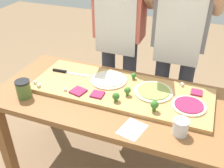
{
  "coord_description": "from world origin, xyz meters",
  "views": [
    {
      "loc": [
        0.53,
        -1.34,
        1.74
      ],
      "look_at": [
        -0.01,
        0.05,
        0.81
      ],
      "focal_mm": 42.13,
      "sensor_mm": 36.0,
      "label": 1
    }
  ],
  "objects": [
    {
      "name": "broccoli_floret_center_left",
      "position": [
        0.09,
        0.22,
        0.79
      ],
      "size": [
        0.04,
        0.04,
        0.05
      ],
      "color": "#3F7220",
      "rests_on": "cutting_board"
    },
    {
      "name": "cheese_crumble_a",
      "position": [
        -0.48,
        -0.11,
        0.78
      ],
      "size": [
        0.03,
        0.03,
        0.02
      ],
      "primitive_type": "cube",
      "rotation": [
        0.0,
        0.0,
        1.19
      ],
      "color": "silver",
      "rests_on": "cutting_board"
    },
    {
      "name": "broccoli_floret_back_mid",
      "position": [
        0.31,
        -0.09,
        0.81
      ],
      "size": [
        0.05,
        0.05,
        0.07
      ],
      "color": "#3F7220",
      "rests_on": "cutting_board"
    },
    {
      "name": "flour_cup",
      "position": [
        0.49,
        -0.2,
        0.78
      ],
      "size": [
        0.09,
        0.09,
        0.09
      ],
      "color": "white",
      "rests_on": "prep_table"
    },
    {
      "name": "recipe_note",
      "position": [
        0.23,
        -0.26,
        0.74
      ],
      "size": [
        0.16,
        0.18,
        0.0
      ],
      "primitive_type": "cube",
      "rotation": [
        0.0,
        0.0,
        -0.24
      ],
      "color": "white",
      "rests_on": "prep_table"
    },
    {
      "name": "broccoli_floret_front_mid",
      "position": [
        0.07,
        -0.08,
        0.8
      ],
      "size": [
        0.05,
        0.05,
        0.06
      ],
      "color": "#3F7220",
      "rests_on": "cutting_board"
    },
    {
      "name": "cheese_crumble_c",
      "position": [
        -0.53,
        -0.09,
        0.78
      ],
      "size": [
        0.02,
        0.02,
        0.02
      ],
      "primitive_type": "cube",
      "rotation": [
        0.0,
        0.0,
        1.43
      ],
      "color": "white",
      "rests_on": "cutting_board"
    },
    {
      "name": "cheese_crumble_d",
      "position": [
        0.43,
        0.25,
        0.78
      ],
      "size": [
        0.03,
        0.03,
        0.02
      ],
      "primitive_type": "cube",
      "rotation": [
        0.0,
        0.0,
        0.89
      ],
      "color": "silver",
      "rests_on": "cutting_board"
    },
    {
      "name": "cook_left",
      "position": [
        -0.16,
        0.61,
        1.0
      ],
      "size": [
        0.54,
        0.39,
        1.67
      ],
      "color": "#333847",
      "rests_on": "ground"
    },
    {
      "name": "pizza_whole_beet_magenta",
      "position": [
        0.5,
        0.03,
        0.77
      ],
      "size": [
        0.21,
        0.21,
        0.02
      ],
      "color": "beige",
      "rests_on": "cutting_board"
    },
    {
      "name": "pizza_whole_pesto_green",
      "position": [
        0.26,
        0.1,
        0.77
      ],
      "size": [
        0.26,
        0.26,
        0.02
      ],
      "color": "beige",
      "rests_on": "cutting_board"
    },
    {
      "name": "cheese_crumble_b",
      "position": [
        -0.29,
        -0.09,
        0.78
      ],
      "size": [
        0.02,
        0.02,
        0.02
      ],
      "primitive_type": "cube",
      "rotation": [
        0.0,
        0.0,
        0.27
      ],
      "color": "white",
      "rests_on": "cutting_board"
    },
    {
      "name": "pizza_slice_near_left",
      "position": [
        -0.07,
        -0.06,
        0.77
      ],
      "size": [
        0.08,
        0.08,
        0.01
      ],
      "primitive_type": "cube",
      "rotation": [
        0.0,
        0.0,
        0.02
      ],
      "color": "#9E234C",
      "rests_on": "cutting_board"
    },
    {
      "name": "prep_table",
      "position": [
        0.0,
        0.0,
        0.64
      ],
      "size": [
        1.55,
        0.74,
        0.74
      ],
      "color": "brown",
      "rests_on": "ground"
    },
    {
      "name": "broccoli_floret_back_right",
      "position": [
        0.11,
        0.01,
        0.8
      ],
      "size": [
        0.04,
        0.04,
        0.06
      ],
      "color": "#487A23",
      "rests_on": "cutting_board"
    },
    {
      "name": "pizza_slice_near_right",
      "position": [
        0.53,
        0.19,
        0.77
      ],
      "size": [
        0.07,
        0.07,
        0.01
      ],
      "primitive_type": "cube",
      "rotation": [
        0.0,
        0.0,
        0.01
      ],
      "color": "#9E234C",
      "rests_on": "cutting_board"
    },
    {
      "name": "pizza_whole_white_garlic",
      "position": [
        -0.07,
        0.14,
        0.77
      ],
      "size": [
        0.26,
        0.26,
        0.02
      ],
      "color": "beige",
      "rests_on": "cutting_board"
    },
    {
      "name": "cook_right",
      "position": [
        0.33,
        0.61,
        1.0
      ],
      "size": [
        0.54,
        0.39,
        1.67
      ],
      "color": "#333847",
      "rests_on": "ground"
    },
    {
      "name": "pizza_slice_center",
      "position": [
        -0.2,
        -0.07,
        0.77
      ],
      "size": [
        0.11,
        0.11,
        0.01
      ],
      "primitive_type": "cube",
      "rotation": [
        0.0,
        0.0,
        -0.23
      ],
      "color": "#9E234C",
      "rests_on": "cutting_board"
    },
    {
      "name": "sauce_jar",
      "position": [
        -0.53,
        -0.21,
        0.8
      ],
      "size": [
        0.1,
        0.1,
        0.12
      ],
      "color": "#517033",
      "rests_on": "prep_table"
    },
    {
      "name": "cutting_board",
      "position": [
        0.04,
        0.07,
        0.75
      ],
      "size": [
        1.22,
        0.45,
        0.03
      ],
      "primitive_type": "cube",
      "color": "tan",
      "rests_on": "prep_table"
    },
    {
      "name": "chefs_knife",
      "position": [
        -0.41,
        0.12,
        0.77
      ],
      "size": [
        0.3,
        0.04,
        0.02
      ],
      "color": "#B7BABF",
      "rests_on": "cutting_board"
    }
  ]
}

